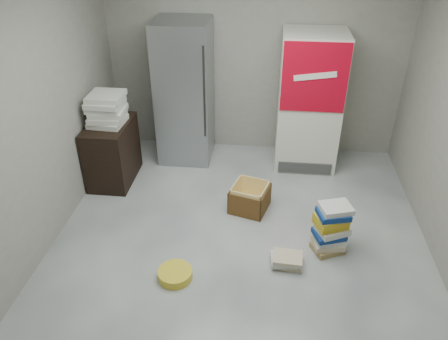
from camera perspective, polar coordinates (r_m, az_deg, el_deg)
ground at (r=4.54m, az=1.77°, el=-11.97°), size 5.00×5.00×0.00m
room_shell at (r=3.55m, az=2.25°, el=9.52°), size 4.04×5.04×2.82m
steel_fridge at (r=5.94m, az=-5.15°, el=10.00°), size 0.70×0.72×1.90m
coke_cooler at (r=5.87m, az=11.07°, el=8.77°), size 0.80×0.73×1.80m
wood_shelf at (r=5.76m, az=-14.39°, el=2.28°), size 0.50×0.80×0.80m
supply_box_stack at (r=5.50m, az=-15.08°, el=7.69°), size 0.45×0.44×0.39m
phonebook_stack_main at (r=4.63m, az=13.77°, el=-7.44°), size 0.40×0.37×0.57m
phonebook_stack_side at (r=4.52m, az=8.21°, el=-11.54°), size 0.33×0.27×0.13m
cardboard_box at (r=5.17m, az=3.38°, el=-3.82°), size 0.50×0.50×0.33m
bucket_lid at (r=4.39m, az=-6.40°, el=-13.37°), size 0.43×0.43×0.09m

